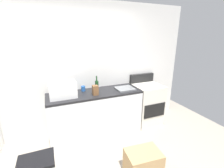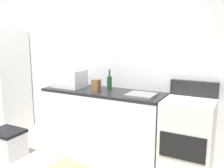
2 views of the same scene
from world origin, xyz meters
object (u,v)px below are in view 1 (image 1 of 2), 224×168
(wine_bottle, at_px, (97,85))
(knife_block, at_px, (95,90))
(stove_oven, at_px, (146,103))
(microwave, at_px, (63,90))
(coffee_mug, at_px, (83,88))
(cardboard_box_medium, at_px, (143,162))

(wine_bottle, height_order, knife_block, wine_bottle)
(stove_oven, height_order, wine_bottle, wine_bottle)
(stove_oven, xyz_separation_m, wine_bottle, (-1.15, 0.08, 0.54))
(microwave, bearing_deg, stove_oven, 0.42)
(microwave, distance_m, knife_block, 0.58)
(stove_oven, bearing_deg, microwave, -179.58)
(stove_oven, relative_size, knife_block, 6.11)
(microwave, xyz_separation_m, knife_block, (0.56, -0.12, -0.05))
(coffee_mug, relative_size, knife_block, 0.56)
(wine_bottle, xyz_separation_m, coffee_mug, (-0.26, 0.08, -0.06))
(knife_block, bearing_deg, microwave, 167.73)
(knife_block, bearing_deg, stove_oven, 6.19)
(stove_oven, relative_size, wine_bottle, 3.67)
(microwave, relative_size, coffee_mug, 4.60)
(microwave, height_order, knife_block, microwave)
(cardboard_box_medium, bearing_deg, knife_block, 108.63)
(microwave, xyz_separation_m, coffee_mug, (0.40, 0.18, -0.09))
(wine_bottle, height_order, cardboard_box_medium, wine_bottle)
(cardboard_box_medium, bearing_deg, coffee_mug, 110.84)
(microwave, height_order, cardboard_box_medium, microwave)
(coffee_mug, bearing_deg, stove_oven, -6.59)
(stove_oven, height_order, microwave, microwave)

